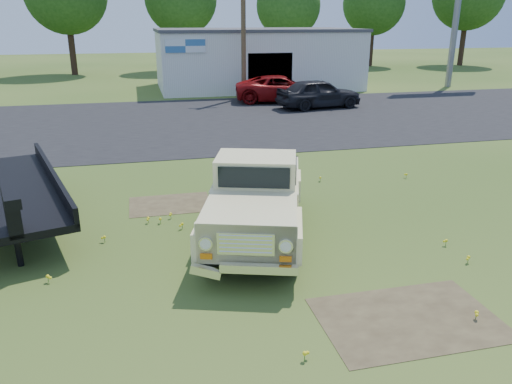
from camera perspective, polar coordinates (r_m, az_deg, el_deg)
ground at (r=10.92m, az=2.21°, el=-6.85°), size 140.00×140.00×0.00m
asphalt_lot at (r=25.05m, az=-7.06°, el=8.01°), size 90.00×14.00×0.02m
dirt_patch_a at (r=9.04m, az=17.01°, el=-13.73°), size 3.00×2.00×0.01m
dirt_patch_b at (r=13.81m, az=-9.74°, el=-1.39°), size 2.20×1.60×0.01m
commercial_building at (r=37.55m, az=0.03°, el=15.06°), size 14.20×8.20×4.15m
utility_pole_mid at (r=32.14m, az=-1.45°, el=18.83°), size 1.60×0.30×9.00m
treeline_e at (r=50.63m, az=3.73°, el=20.48°), size 6.08×6.08×9.04m
treeline_f at (r=56.62m, az=13.31°, el=20.22°), size 6.40×6.40×9.52m
vintage_pickup_truck at (r=11.27m, az=0.02°, el=-0.59°), size 3.63×5.76×1.95m
flatbed_trailer at (r=13.57m, az=-26.83°, el=0.65°), size 4.16×7.38×1.91m
red_pickup at (r=30.81m, az=2.98°, el=11.67°), size 6.02×3.69×1.56m
dark_sedan at (r=28.84m, az=7.18°, el=11.10°), size 5.00×2.57×1.63m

